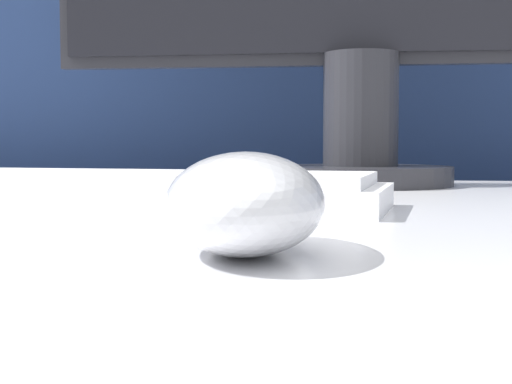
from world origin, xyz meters
The scene contains 3 objects.
partition_panel centered at (0.00, 0.58, 0.71)m, with size 5.00×0.03×1.43m.
computer_mouse_near centered at (0.01, -0.15, 0.72)m, with size 0.07×0.11×0.04m.
keyboard centered at (-0.10, 0.05, 0.72)m, with size 0.37×0.16×0.02m.
Camera 1 is at (0.05, -0.42, 0.75)m, focal length 50.00 mm.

